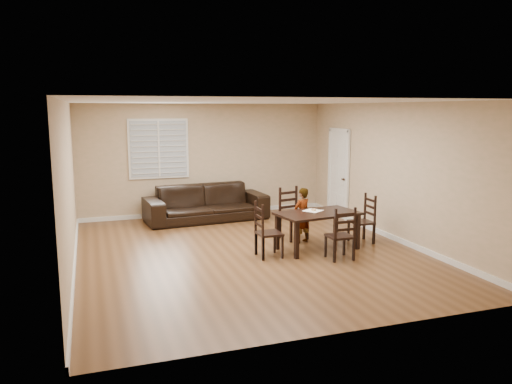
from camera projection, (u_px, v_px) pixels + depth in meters
ground at (249, 252)px, 9.08m from camera, size 7.00×7.00×0.00m
room at (247, 152)px, 8.95m from camera, size 6.04×7.04×2.72m
dining_table at (318, 217)px, 9.17m from camera, size 1.60×1.05×0.70m
chair_near at (290, 215)px, 10.04m from camera, size 0.55×0.53×1.03m
chair_far at (343, 237)px, 8.50m from camera, size 0.42×0.39×0.94m
chair_left at (263, 233)px, 8.70m from camera, size 0.41×0.44×0.98m
chair_right at (367, 220)px, 9.70m from camera, size 0.40×0.43×0.95m
child at (302, 215)px, 9.66m from camera, size 0.46×0.39×1.08m
napkin at (313, 211)px, 9.31m from camera, size 0.42×0.42×0.00m
donut at (314, 210)px, 9.31m from camera, size 0.09×0.09×0.03m
sofa at (206, 203)px, 11.61m from camera, size 2.89×1.33×0.82m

